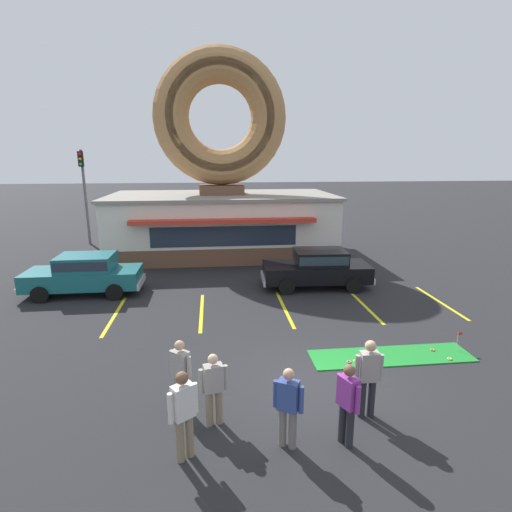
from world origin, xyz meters
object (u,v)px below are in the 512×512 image
pedestrian_beanie_man (181,372)px  car_teal (85,273)px  car_black (317,267)px  pedestrian_blue_sweater_man (183,411)px  pedestrian_crossing_woman (368,375)px  golf_ball (377,353)px  pedestrian_leather_jacket_man (288,404)px  traffic_light_pole (84,185)px  pedestrian_clipboard_woman (348,401)px  pedestrian_hooded_kid (214,386)px  putting_flag_pin (459,337)px  trash_bin (117,259)px

pedestrian_beanie_man → car_teal: bearing=118.3°
car_black → pedestrian_blue_sweater_man: bearing=-117.6°
car_black → pedestrian_crossing_woman: size_ratio=2.66×
pedestrian_beanie_man → golf_ball: bearing=20.2°
pedestrian_leather_jacket_man → car_black: bearing=72.0°
traffic_light_pole → pedestrian_clipboard_woman: bearing=-62.3°
pedestrian_blue_sweater_man → pedestrian_hooded_kid: size_ratio=1.11×
putting_flag_pin → car_black: size_ratio=0.12×
putting_flag_pin → traffic_light_pole: (-14.60, 16.07, 3.27)m
golf_ball → pedestrian_leather_jacket_man: 4.67m
pedestrian_beanie_man → trash_bin: size_ratio=1.66×
pedestrian_clipboard_woman → traffic_light_pole: size_ratio=0.29×
trash_bin → traffic_light_pole: 7.52m
golf_ball → pedestrian_crossing_woman: bearing=-117.3°
pedestrian_hooded_kid → car_black: bearing=62.7°
car_black → traffic_light_pole: bearing=140.4°
car_teal → traffic_light_pole: bearing=105.1°
pedestrian_clipboard_woman → golf_ball: bearing=58.7°
pedestrian_clipboard_woman → pedestrian_leather_jacket_man: bearing=177.3°
pedestrian_blue_sweater_man → traffic_light_pole: (-7.17, 19.45, 2.73)m
traffic_light_pole → pedestrian_leather_jacket_man: bearing=-64.9°
pedestrian_leather_jacket_man → trash_bin: 14.57m
golf_ball → trash_bin: trash_bin is taller
car_black → trash_bin: 9.89m
pedestrian_leather_jacket_man → pedestrian_beanie_man: (-2.06, 1.40, -0.01)m
trash_bin → traffic_light_pole: traffic_light_pole is taller
golf_ball → car_teal: bearing=147.1°
pedestrian_blue_sweater_man → golf_ball: bearing=34.0°
car_black → pedestrian_beanie_man: 9.44m
golf_ball → car_teal: car_teal is taller
pedestrian_hooded_kid → pedestrian_beanie_man: bearing=140.1°
pedestrian_hooded_kid → pedestrian_crossing_woman: size_ratio=0.90×
golf_ball → pedestrian_clipboard_woman: 4.04m
pedestrian_beanie_man → trash_bin: bearing=108.6°
car_teal → traffic_light_pole: 10.56m
putting_flag_pin → car_teal: 13.50m
pedestrian_beanie_man → traffic_light_pole: (-7.02, 17.95, 2.81)m
pedestrian_crossing_woman → trash_bin: bearing=122.1°
golf_ball → pedestrian_blue_sweater_man: 6.19m
putting_flag_pin → pedestrian_beanie_man: (-7.59, -1.87, 0.46)m
golf_ball → putting_flag_pin: bearing=-1.2°
pedestrian_blue_sweater_man → pedestrian_leather_jacket_man: bearing=3.1°
car_black → pedestrian_crossing_woman: (-1.20, -8.63, 0.10)m
pedestrian_crossing_woman → car_teal: bearing=133.2°
pedestrian_hooded_kid → pedestrian_crossing_woman: 3.20m
traffic_light_pole → putting_flag_pin: bearing=-47.7°
car_teal → trash_bin: bearing=84.0°
putting_flag_pin → car_teal: bearing=152.4°
golf_ball → car_black: 6.08m
car_black → pedestrian_crossing_woman: 8.71m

